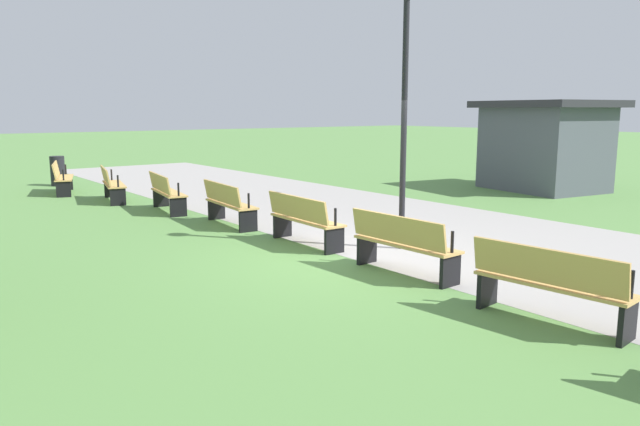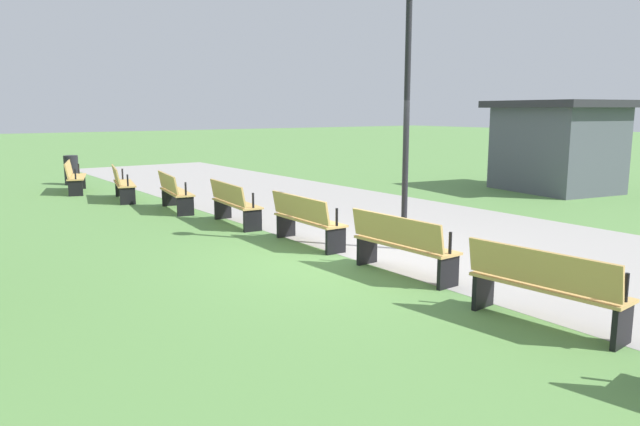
{
  "view_description": "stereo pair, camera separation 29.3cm",
  "coord_description": "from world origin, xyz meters",
  "px_view_note": "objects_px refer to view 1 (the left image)",
  "views": [
    {
      "loc": [
        7.13,
        -6.1,
        2.34
      ],
      "look_at": [
        -0.0,
        -0.65,
        0.8
      ],
      "focal_mm": 33.69,
      "sensor_mm": 36.0,
      "label": 1
    },
    {
      "loc": [
        7.3,
        -5.87,
        2.34
      ],
      "look_at": [
        -0.0,
        -0.65,
        0.8
      ],
      "focal_mm": 33.69,
      "sensor_mm": 36.0,
      "label": 2
    }
  ],
  "objects_px": {
    "bench_1": "(111,183)",
    "bench_6": "(550,283)",
    "trash_bin": "(58,171)",
    "bench_0": "(62,177)",
    "bench_4": "(304,219)",
    "bench_5": "(403,243)",
    "kiosk": "(544,145)",
    "bench_3": "(228,203)",
    "bench_2": "(166,192)",
    "lamp_post": "(405,68)"
  },
  "relations": [
    {
      "from": "bench_1",
      "to": "kiosk",
      "type": "distance_m",
      "value": 12.25
    },
    {
      "from": "bench_3",
      "to": "bench_5",
      "type": "xyz_separation_m",
      "value": [
        4.83,
        0.16,
        0.0
      ]
    },
    {
      "from": "bench_6",
      "to": "trash_bin",
      "type": "distance_m",
      "value": 16.35
    },
    {
      "from": "trash_bin",
      "to": "bench_1",
      "type": "bearing_deg",
      "value": 3.12
    },
    {
      "from": "kiosk",
      "to": "bench_0",
      "type": "bearing_deg",
      "value": -114.41
    },
    {
      "from": "bench_4",
      "to": "bench_3",
      "type": "bearing_deg",
      "value": -174.37
    },
    {
      "from": "bench_2",
      "to": "lamp_post",
      "type": "distance_m",
      "value": 6.74
    },
    {
      "from": "bench_2",
      "to": "bench_6",
      "type": "height_order",
      "value": "same"
    },
    {
      "from": "bench_0",
      "to": "bench_1",
      "type": "xyz_separation_m",
      "value": [
        2.33,
        0.63,
        0.0
      ]
    },
    {
      "from": "bench_1",
      "to": "bench_3",
      "type": "xyz_separation_m",
      "value": [
        4.77,
        0.79,
        0.0
      ]
    },
    {
      "from": "bench_4",
      "to": "bench_6",
      "type": "relative_size",
      "value": 0.99
    },
    {
      "from": "bench_6",
      "to": "bench_4",
      "type": "bearing_deg",
      "value": 172.48
    },
    {
      "from": "bench_0",
      "to": "bench_6",
      "type": "xyz_separation_m",
      "value": [
        14.34,
        1.41,
        0.0
      ]
    },
    {
      "from": "bench_1",
      "to": "bench_5",
      "type": "distance_m",
      "value": 9.64
    },
    {
      "from": "bench_0",
      "to": "bench_3",
      "type": "bearing_deg",
      "value": 28.19
    },
    {
      "from": "bench_1",
      "to": "trash_bin",
      "type": "distance_m",
      "value": 4.31
    },
    {
      "from": "kiosk",
      "to": "bench_2",
      "type": "bearing_deg",
      "value": -96.86
    },
    {
      "from": "bench_2",
      "to": "bench_4",
      "type": "distance_m",
      "value": 4.83
    },
    {
      "from": "bench_4",
      "to": "kiosk",
      "type": "xyz_separation_m",
      "value": [
        -1.72,
        9.99,
        0.87
      ]
    },
    {
      "from": "bench_5",
      "to": "bench_3",
      "type": "bearing_deg",
      "value": 179.99
    },
    {
      "from": "bench_6",
      "to": "trash_bin",
      "type": "height_order",
      "value": "trash_bin"
    },
    {
      "from": "trash_bin",
      "to": "bench_6",
      "type": "bearing_deg",
      "value": 3.58
    },
    {
      "from": "bench_0",
      "to": "bench_4",
      "type": "xyz_separation_m",
      "value": [
        9.51,
        1.57,
        0.0
      ]
    },
    {
      "from": "bench_6",
      "to": "kiosk",
      "type": "relative_size",
      "value": 0.44
    },
    {
      "from": "bench_0",
      "to": "bench_5",
      "type": "bearing_deg",
      "value": 24.44
    },
    {
      "from": "bench_2",
      "to": "bench_5",
      "type": "height_order",
      "value": "same"
    },
    {
      "from": "bench_3",
      "to": "bench_5",
      "type": "relative_size",
      "value": 1.01
    },
    {
      "from": "bench_3",
      "to": "kiosk",
      "type": "relative_size",
      "value": 0.44
    },
    {
      "from": "bench_4",
      "to": "bench_6",
      "type": "distance_m",
      "value": 4.83
    },
    {
      "from": "bench_0",
      "to": "lamp_post",
      "type": "height_order",
      "value": "lamp_post"
    },
    {
      "from": "bench_1",
      "to": "bench_6",
      "type": "bearing_deg",
      "value": 16.93
    },
    {
      "from": "bench_5",
      "to": "kiosk",
      "type": "distance_m",
      "value": 10.85
    },
    {
      "from": "bench_0",
      "to": "bench_3",
      "type": "relative_size",
      "value": 1.01
    },
    {
      "from": "bench_0",
      "to": "bench_6",
      "type": "distance_m",
      "value": 14.41
    },
    {
      "from": "bench_6",
      "to": "trash_bin",
      "type": "relative_size",
      "value": 1.91
    },
    {
      "from": "bench_0",
      "to": "trash_bin",
      "type": "height_order",
      "value": "trash_bin"
    },
    {
      "from": "trash_bin",
      "to": "bench_0",
      "type": "bearing_deg",
      "value": -11.21
    },
    {
      "from": "bench_1",
      "to": "kiosk",
      "type": "xyz_separation_m",
      "value": [
        5.45,
        10.93,
        0.87
      ]
    },
    {
      "from": "lamp_post",
      "to": "kiosk",
      "type": "xyz_separation_m",
      "value": [
        -2.93,
        8.8,
        -1.68
      ]
    },
    {
      "from": "bench_0",
      "to": "kiosk",
      "type": "distance_m",
      "value": 13.97
    },
    {
      "from": "bench_5",
      "to": "bench_0",
      "type": "bearing_deg",
      "value": -174.38
    },
    {
      "from": "bench_1",
      "to": "bench_6",
      "type": "height_order",
      "value": "same"
    },
    {
      "from": "bench_0",
      "to": "bench_2",
      "type": "distance_m",
      "value": 4.83
    },
    {
      "from": "bench_0",
      "to": "kiosk",
      "type": "relative_size",
      "value": 0.45
    },
    {
      "from": "bench_1",
      "to": "bench_4",
      "type": "distance_m",
      "value": 7.24
    },
    {
      "from": "bench_5",
      "to": "trash_bin",
      "type": "bearing_deg",
      "value": -177.03
    },
    {
      "from": "bench_0",
      "to": "trash_bin",
      "type": "relative_size",
      "value": 1.94
    },
    {
      "from": "bench_6",
      "to": "bench_5",
      "type": "bearing_deg",
      "value": 170.6
    },
    {
      "from": "bench_2",
      "to": "bench_0",
      "type": "bearing_deg",
      "value": -157.46
    },
    {
      "from": "bench_6",
      "to": "kiosk",
      "type": "height_order",
      "value": "kiosk"
    }
  ]
}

